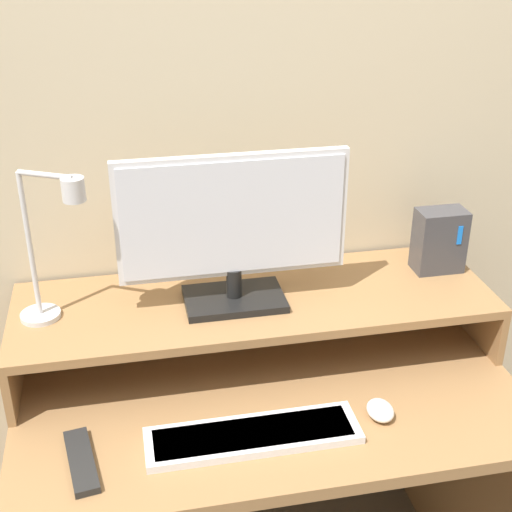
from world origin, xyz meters
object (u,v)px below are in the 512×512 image
object	(u,v)px
router_dock	(439,240)
remote_control	(81,461)
monitor	(233,228)
mouse	(380,410)
keyboard	(253,435)
desk_lamp	(52,245)

from	to	relation	value
router_dock	remote_control	size ratio (longest dim) A/B	0.86
monitor	mouse	bearing A→B (deg)	-47.22
monitor	keyboard	world-z (taller)	monitor
desk_lamp	router_dock	distance (m)	0.95
router_dock	remote_control	distance (m)	1.01
monitor	router_dock	world-z (taller)	monitor
desk_lamp	router_dock	xyz separation A→B (m)	(0.94, 0.07, -0.11)
desk_lamp	router_dock	world-z (taller)	desk_lamp
monitor	mouse	size ratio (longest dim) A/B	6.95
monitor	keyboard	size ratio (longest dim) A/B	1.17
keyboard	remote_control	distance (m)	0.35
keyboard	mouse	distance (m)	0.29
keyboard	remote_control	bearing A→B (deg)	-179.15
remote_control	monitor	bearing A→B (deg)	40.52
keyboard	remote_control	xyz separation A→B (m)	(-0.35, -0.01, -0.00)
remote_control	keyboard	bearing A→B (deg)	0.85
mouse	remote_control	size ratio (longest dim) A/B	0.40
monitor	desk_lamp	xyz separation A→B (m)	(-0.40, -0.01, -0.00)
monitor	keyboard	distance (m)	0.46
router_dock	keyboard	xyz separation A→B (m)	(-0.56, -0.37, -0.23)
monitor	remote_control	world-z (taller)	monitor
desk_lamp	remote_control	xyz separation A→B (m)	(0.03, -0.31, -0.34)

